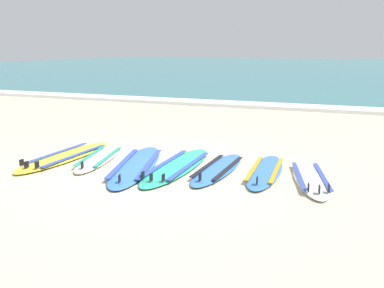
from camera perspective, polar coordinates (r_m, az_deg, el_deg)
ground_plane at (r=6.81m, az=-5.16°, el=-3.37°), size 80.00×80.00×0.00m
sea at (r=43.20m, az=16.97°, el=10.33°), size 80.00×60.00×0.10m
wave_foam_strip at (r=14.00m, az=8.60°, el=5.46°), size 80.00×1.01×0.11m
surfboard_0 at (r=7.72m, az=-17.38°, el=-1.64°), size 0.73×2.42×0.18m
surfboard_1 at (r=7.43m, az=-12.96°, el=-1.94°), size 0.88×1.98×0.18m
surfboard_2 at (r=6.88m, az=-7.89°, el=-2.96°), size 1.24×2.62×0.18m
surfboard_3 at (r=6.76m, az=-2.12°, el=-3.12°), size 0.65×2.45×0.18m
surfboard_4 at (r=6.62m, az=3.68°, el=-3.50°), size 0.60×2.01×0.18m
surfboard_5 at (r=6.59m, az=10.28°, el=-3.78°), size 0.56×1.99×0.18m
surfboard_6 at (r=6.40m, az=16.38°, el=-4.63°), size 0.90×1.99×0.18m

